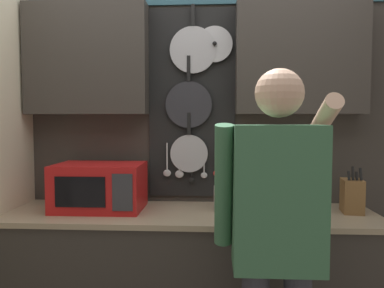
{
  "coord_description": "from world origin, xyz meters",
  "views": [
    {
      "loc": [
        0.13,
        -2.16,
        1.46
      ],
      "look_at": [
        -0.0,
        0.18,
        1.32
      ],
      "focal_mm": 35.0,
      "sensor_mm": 36.0,
      "label": 1
    }
  ],
  "objects_px": {
    "utensil_crock": "(225,197)",
    "knife_block": "(352,196)",
    "person": "(277,227)",
    "microwave": "(100,187)"
  },
  "relations": [
    {
      "from": "microwave",
      "to": "person",
      "type": "height_order",
      "value": "person"
    },
    {
      "from": "microwave",
      "to": "utensil_crock",
      "type": "relative_size",
      "value": 1.51
    },
    {
      "from": "utensil_crock",
      "to": "knife_block",
      "type": "bearing_deg",
      "value": -0.11
    },
    {
      "from": "person",
      "to": "utensil_crock",
      "type": "bearing_deg",
      "value": 109.57
    },
    {
      "from": "microwave",
      "to": "person",
      "type": "distance_m",
      "value": 1.12
    },
    {
      "from": "microwave",
      "to": "knife_block",
      "type": "distance_m",
      "value": 1.48
    },
    {
      "from": "microwave",
      "to": "knife_block",
      "type": "relative_size",
      "value": 1.89
    },
    {
      "from": "utensil_crock",
      "to": "person",
      "type": "xyz_separation_m",
      "value": [
        0.21,
        -0.59,
        -0.01
      ]
    },
    {
      "from": "knife_block",
      "to": "person",
      "type": "xyz_separation_m",
      "value": [
        -0.53,
        -0.58,
        -0.03
      ]
    },
    {
      "from": "knife_block",
      "to": "person",
      "type": "distance_m",
      "value": 0.79
    }
  ]
}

